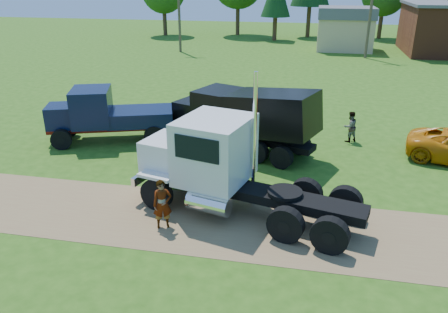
% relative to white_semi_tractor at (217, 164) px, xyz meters
% --- Properties ---
extents(ground, '(140.00, 140.00, 0.00)m').
position_rel_white_semi_tractor_xyz_m(ground, '(2.44, -1.19, -1.72)').
color(ground, '#285212').
rests_on(ground, ground).
extents(dirt_track, '(120.00, 4.20, 0.01)m').
position_rel_white_semi_tractor_xyz_m(dirt_track, '(2.44, -1.19, -1.72)').
color(dirt_track, brown).
rests_on(dirt_track, ground).
extents(white_semi_tractor, '(8.55, 4.58, 5.05)m').
position_rel_white_semi_tractor_xyz_m(white_semi_tractor, '(0.00, 0.00, 0.00)').
color(white_semi_tractor, black).
rests_on(white_semi_tractor, ground).
extents(black_dump_truck, '(7.65, 4.77, 3.29)m').
position_rel_white_semi_tractor_xyz_m(black_dump_truck, '(0.20, 5.76, 0.09)').
color(black_dump_truck, black).
rests_on(black_dump_truck, ground).
extents(navy_truck, '(6.50, 4.04, 2.77)m').
position_rel_white_semi_tractor_xyz_m(navy_truck, '(-7.13, 5.68, -0.31)').
color(navy_truck, maroon).
rests_on(navy_truck, ground).
extents(spectator_a, '(0.76, 0.65, 1.76)m').
position_rel_white_semi_tractor_xyz_m(spectator_a, '(-1.49, -1.83, -0.84)').
color(spectator_a, '#999999').
rests_on(spectator_a, ground).
extents(spectator_b, '(0.98, 0.93, 1.60)m').
position_rel_white_semi_tractor_xyz_m(spectator_b, '(5.26, 8.07, -0.92)').
color(spectator_b, '#999999').
rests_on(spectator_b, ground).
extents(tan_shed, '(6.20, 5.40, 4.70)m').
position_rel_white_semi_tractor_xyz_m(tan_shed, '(6.44, 38.81, 0.70)').
color(tan_shed, tan).
rests_on(tan_shed, ground).
extents(utility_poles, '(42.20, 0.28, 9.00)m').
position_rel_white_semi_tractor_xyz_m(utility_poles, '(8.44, 33.81, 2.99)').
color(utility_poles, '#463728').
rests_on(utility_poles, ground).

